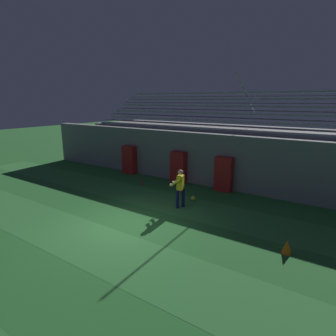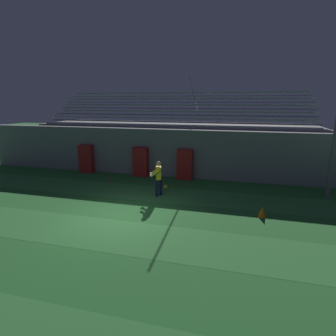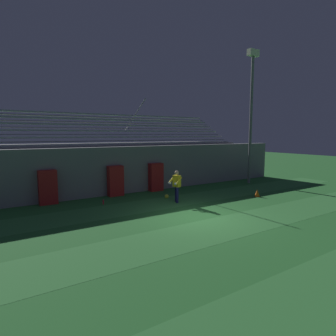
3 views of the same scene
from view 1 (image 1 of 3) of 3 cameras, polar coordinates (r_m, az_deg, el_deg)
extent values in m
plane|color=#286B2D|center=(10.59, -9.16, -11.64)|extent=(80.00, 80.00, 0.00)
cube|color=#337A38|center=(9.69, -15.34, -14.47)|extent=(28.00, 2.26, 0.01)
cube|color=#337A38|center=(12.78, 0.26, -6.94)|extent=(28.00, 2.26, 0.01)
cube|color=gray|center=(15.28, 7.53, 1.82)|extent=(24.00, 0.60, 2.80)
cube|color=#B21E1E|center=(15.56, 2.14, 0.15)|extent=(0.87, 0.44, 1.74)
cube|color=#B21E1E|center=(14.37, 11.24, -1.25)|extent=(0.87, 0.44, 1.74)
cube|color=#B21E1E|center=(17.70, -7.85, 1.67)|extent=(0.87, 0.44, 1.74)
cube|color=gray|center=(17.68, 11.49, 3.43)|extent=(18.00, 4.60, 2.90)
cube|color=#A8AAB2|center=(15.71, 8.95, 7.82)|extent=(17.10, 0.36, 0.10)
cube|color=gray|center=(15.56, 8.60, 6.92)|extent=(17.10, 0.60, 0.04)
cube|color=#A8AAB2|center=(16.31, 10.07, 9.39)|extent=(17.10, 0.36, 0.10)
cube|color=gray|center=(16.15, 9.74, 8.55)|extent=(17.10, 0.60, 0.04)
cube|color=#A8AAB2|center=(16.93, 11.12, 10.85)|extent=(17.10, 0.36, 0.10)
cube|color=gray|center=(16.76, 10.81, 10.05)|extent=(17.10, 0.60, 0.04)
cube|color=#A8AAB2|center=(17.56, 12.11, 12.20)|extent=(17.10, 0.36, 0.10)
cube|color=gray|center=(17.38, 11.81, 11.45)|extent=(17.10, 0.60, 0.04)
cube|color=#A8AAB2|center=(18.21, 13.03, 13.45)|extent=(17.10, 0.36, 0.10)
cube|color=gray|center=(18.02, 12.75, 12.74)|extent=(17.10, 0.60, 0.04)
cube|color=#A8AAB2|center=(18.87, 13.90, 14.62)|extent=(17.10, 0.36, 0.10)
cube|color=gray|center=(18.68, 13.64, 13.94)|extent=(17.10, 0.60, 0.04)
cylinder|color=#A8AAB2|center=(16.55, 15.64, 14.20)|extent=(0.06, 3.33, 2.05)
cylinder|color=#19194C|center=(11.98, 1.90, -6.30)|extent=(0.18, 0.18, 0.82)
cylinder|color=#19194C|center=(12.13, 3.09, -6.05)|extent=(0.18, 0.18, 0.82)
cube|color=yellow|center=(11.83, 2.53, -2.94)|extent=(0.34, 0.43, 0.60)
sphere|color=tan|center=(11.71, 2.56, -0.87)|extent=(0.22, 0.22, 0.22)
cylinder|color=yellow|center=(11.63, 1.57, -2.97)|extent=(0.48, 0.23, 0.37)
cylinder|color=yellow|center=(12.07, 2.17, -2.35)|extent=(0.48, 0.23, 0.37)
cube|color=silver|center=(11.75, 0.68, -3.44)|extent=(0.14, 0.14, 0.08)
cube|color=silver|center=(12.12, 1.21, -2.91)|extent=(0.14, 0.14, 0.08)
sphere|color=yellow|center=(12.98, 5.12, -6.15)|extent=(0.22, 0.22, 0.22)
cone|color=orange|center=(9.42, 22.99, -14.55)|extent=(0.30, 0.30, 0.42)
cylinder|color=red|center=(15.28, -5.16, -3.07)|extent=(0.07, 0.07, 0.24)
camera|label=2|loc=(3.33, -103.70, -4.75)|focal=30.00mm
camera|label=3|loc=(14.25, -64.31, 2.03)|focal=30.00mm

